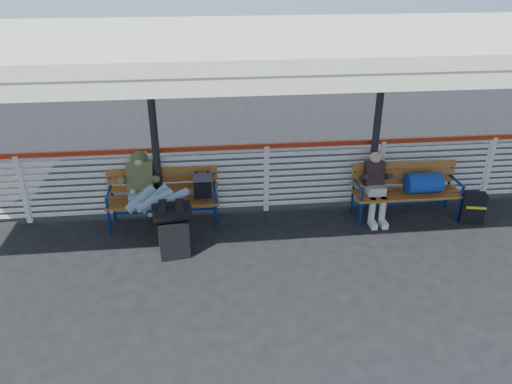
{
  "coord_description": "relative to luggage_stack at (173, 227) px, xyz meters",
  "views": [
    {
      "loc": [
        -1.02,
        -5.79,
        4.13
      ],
      "look_at": [
        -0.28,
        1.0,
        0.8
      ],
      "focal_mm": 35.0,
      "sensor_mm": 36.0,
      "label": 1
    }
  ],
  "objects": [
    {
      "name": "companion_person",
      "position": [
        3.3,
        0.81,
        0.11
      ],
      "size": [
        0.32,
        0.66,
        1.15
      ],
      "color": "#B4B2A3",
      "rests_on": "ground"
    },
    {
      "name": "fence",
      "position": [
        1.54,
        1.3,
        0.17
      ],
      "size": [
        12.08,
        0.08,
        1.24
      ],
      "color": "silver",
      "rests_on": "ground"
    },
    {
      "name": "ground",
      "position": [
        1.54,
        -0.6,
        -0.49
      ],
      "size": [
        60.0,
        60.0,
        0.0
      ],
      "primitive_type": "plane",
      "color": "black",
      "rests_on": "ground"
    },
    {
      "name": "bench_left",
      "position": [
        -0.04,
        1.03,
        0.09
      ],
      "size": [
        1.8,
        0.56,
        0.92
      ],
      "color": "#9B4C1E",
      "rests_on": "ground"
    },
    {
      "name": "suitcase_side",
      "position": [
        4.9,
        0.52,
        -0.23
      ],
      "size": [
        0.42,
        0.31,
        0.52
      ],
      "rotation": [
        0.0,
        0.0,
        -0.23
      ],
      "color": "black",
      "rests_on": "ground"
    },
    {
      "name": "canopy",
      "position": [
        1.54,
        0.27,
        2.55
      ],
      "size": [
        12.6,
        3.6,
        3.16
      ],
      "color": "silver",
      "rests_on": "ground"
    },
    {
      "name": "luggage_stack",
      "position": [
        0.0,
        0.0,
        0.0
      ],
      "size": [
        0.58,
        0.39,
        0.9
      ],
      "rotation": [
        0.0,
        0.0,
        0.16
      ],
      "color": "black",
      "rests_on": "ground"
    },
    {
      "name": "traveler_man",
      "position": [
        -0.35,
        0.66,
        0.24
      ],
      "size": [
        0.94,
        1.59,
        0.77
      ],
      "color": "#869FB4",
      "rests_on": "ground"
    },
    {
      "name": "bench_right",
      "position": [
        3.97,
        0.82,
        0.11
      ],
      "size": [
        1.8,
        0.56,
        0.92
      ],
      "color": "#9B4C1E",
      "rests_on": "ground"
    }
  ]
}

